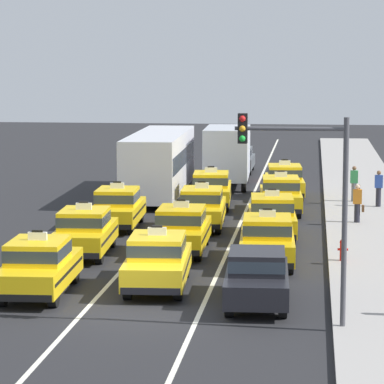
# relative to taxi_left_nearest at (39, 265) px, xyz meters

# --- Properties ---
(ground_plane) EXTENTS (160.00, 160.00, 0.00)m
(ground_plane) POSITION_rel_taxi_left_nearest_xyz_m (3.37, -1.88, -0.88)
(ground_plane) COLOR #232326
(lane_stripe_left_center) EXTENTS (0.14, 80.00, 0.01)m
(lane_stripe_left_center) POSITION_rel_taxi_left_nearest_xyz_m (1.77, 18.12, -0.87)
(lane_stripe_left_center) COLOR silver
(lane_stripe_left_center) RESTS_ON ground
(lane_stripe_center_right) EXTENTS (0.14, 80.00, 0.01)m
(lane_stripe_center_right) POSITION_rel_taxi_left_nearest_xyz_m (4.97, 18.12, -0.87)
(lane_stripe_center_right) COLOR silver
(lane_stripe_center_right) RESTS_ON ground
(sidewalk_curb) EXTENTS (4.00, 90.00, 0.15)m
(sidewalk_curb) POSITION_rel_taxi_left_nearest_xyz_m (10.57, 13.12, -0.80)
(sidewalk_curb) COLOR #9E9993
(sidewalk_curb) RESTS_ON ground
(taxi_left_nearest) EXTENTS (2.01, 4.63, 1.96)m
(taxi_left_nearest) POSITION_rel_taxi_left_nearest_xyz_m (0.00, 0.00, 0.00)
(taxi_left_nearest) COLOR black
(taxi_left_nearest) RESTS_ON ground
(taxi_left_second) EXTENTS (2.07, 4.65, 1.96)m
(taxi_left_second) POSITION_rel_taxi_left_nearest_xyz_m (-0.01, 6.03, 0.00)
(taxi_left_second) COLOR black
(taxi_left_second) RESTS_ON ground
(taxi_left_third) EXTENTS (2.01, 4.64, 1.96)m
(taxi_left_third) POSITION_rel_taxi_left_nearest_xyz_m (0.05, 11.83, 0.00)
(taxi_left_third) COLOR black
(taxi_left_third) RESTS_ON ground
(bus_left_fourth) EXTENTS (2.84, 11.27, 3.22)m
(bus_left_fourth) POSITION_rel_taxi_left_nearest_xyz_m (0.31, 21.52, 0.94)
(bus_left_fourth) COLOR black
(bus_left_fourth) RESTS_ON ground
(taxi_center_nearest) EXTENTS (2.07, 4.66, 1.96)m
(taxi_center_nearest) POSITION_rel_taxi_left_nearest_xyz_m (3.36, 1.23, 0.00)
(taxi_center_nearest) COLOR black
(taxi_center_nearest) RESTS_ON ground
(taxi_center_second) EXTENTS (1.92, 4.60, 1.96)m
(taxi_center_second) POSITION_rel_taxi_left_nearest_xyz_m (3.34, 6.94, 0.00)
(taxi_center_second) COLOR black
(taxi_center_second) RESTS_ON ground
(taxi_center_third) EXTENTS (2.02, 4.64, 1.96)m
(taxi_center_third) POSITION_rel_taxi_left_nearest_xyz_m (3.48, 12.34, 0.00)
(taxi_center_third) COLOR black
(taxi_center_third) RESTS_ON ground
(taxi_center_fourth) EXTENTS (2.09, 4.66, 1.96)m
(taxi_center_fourth) POSITION_rel_taxi_left_nearest_xyz_m (3.27, 18.09, 0.00)
(taxi_center_fourth) COLOR black
(taxi_center_fourth) RESTS_ON ground
(box_truck_center_fifth) EXTENTS (2.48, 7.03, 3.27)m
(box_truck_center_fifth) POSITION_rel_taxi_left_nearest_xyz_m (3.39, 25.99, 0.90)
(box_truck_center_fifth) COLOR black
(box_truck_center_fifth) RESTS_ON ground
(sedan_center_sixth) EXTENTS (1.77, 4.31, 1.58)m
(sedan_center_sixth) POSITION_rel_taxi_left_nearest_xyz_m (3.49, 32.63, -0.03)
(sedan_center_sixth) COLOR black
(sedan_center_sixth) RESTS_ON ground
(sedan_right_nearest) EXTENTS (1.94, 4.37, 1.58)m
(sedan_right_nearest) POSITION_rel_taxi_left_nearest_xyz_m (6.48, -0.49, -0.03)
(sedan_right_nearest) COLOR black
(sedan_right_nearest) RESTS_ON ground
(taxi_right_second) EXTENTS (2.01, 4.63, 1.96)m
(taxi_right_second) POSITION_rel_taxi_left_nearest_xyz_m (6.50, 5.15, 0.00)
(taxi_right_second) COLOR black
(taxi_right_second) RESTS_ON ground
(taxi_right_third) EXTENTS (2.09, 4.66, 1.96)m
(taxi_right_third) POSITION_rel_taxi_left_nearest_xyz_m (6.44, 10.30, 0.00)
(taxi_right_third) COLOR black
(taxi_right_third) RESTS_ON ground
(taxi_right_fourth) EXTENTS (2.08, 4.66, 1.96)m
(taxi_right_fourth) POSITION_rel_taxi_left_nearest_xyz_m (6.57, 16.65, 0.00)
(taxi_right_fourth) COLOR black
(taxi_right_fourth) RESTS_ON ground
(taxi_right_fifth) EXTENTS (2.15, 4.68, 1.96)m
(taxi_right_fifth) POSITION_rel_taxi_left_nearest_xyz_m (6.59, 21.75, 0.00)
(taxi_right_fifth) COLOR black
(taxi_right_fifth) RESTS_ON ground
(pedestrian_mid_block) EXTENTS (0.47, 0.24, 1.60)m
(pedestrian_mid_block) POSITION_rel_taxi_left_nearest_xyz_m (9.87, 13.61, 0.07)
(pedestrian_mid_block) COLOR #23232D
(pedestrian_mid_block) RESTS_ON sidewalk_curb
(pedestrian_by_storefront) EXTENTS (0.36, 0.24, 1.67)m
(pedestrian_by_storefront) POSITION_rel_taxi_left_nearest_xyz_m (11.02, 18.29, 0.12)
(pedestrian_by_storefront) COLOR #23232D
(pedestrian_by_storefront) RESTS_ON sidewalk_curb
(pedestrian_trailing) EXTENTS (0.47, 0.24, 1.69)m
(pedestrian_trailing) POSITION_rel_taxi_left_nearest_xyz_m (9.97, 19.89, 0.12)
(pedestrian_trailing) COLOR slate
(pedestrian_trailing) RESTS_ON sidewalk_curb
(fire_hydrant) EXTENTS (0.36, 0.22, 0.73)m
(fire_hydrant) POSITION_rel_taxi_left_nearest_xyz_m (9.05, 5.46, -0.33)
(fire_hydrant) COLOR red
(fire_hydrant) RESTS_ON sidewalk_curb
(traffic_light_pole) EXTENTS (2.87, 0.33, 5.58)m
(traffic_light_pole) POSITION_rel_taxi_left_nearest_xyz_m (7.86, -3.04, 2.94)
(traffic_light_pole) COLOR #47474C
(traffic_light_pole) RESTS_ON ground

